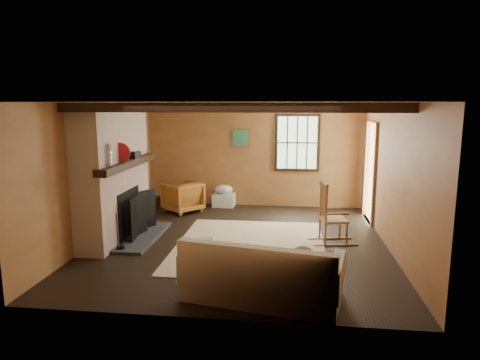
# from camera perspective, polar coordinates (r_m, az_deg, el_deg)

# --- Properties ---
(ground) EXTENTS (5.50, 5.50, 0.00)m
(ground) POSITION_cam_1_polar(r_m,az_deg,el_deg) (7.57, -0.01, -8.20)
(ground) COLOR black
(ground) RESTS_ON ground
(room_envelope) EXTENTS (5.02, 5.52, 2.44)m
(room_envelope) POSITION_cam_1_polar(r_m,az_deg,el_deg) (7.46, 1.91, 4.38)
(room_envelope) COLOR #A9663C
(room_envelope) RESTS_ON ground
(fireplace) EXTENTS (1.02, 2.30, 2.40)m
(fireplace) POSITION_cam_1_polar(r_m,az_deg,el_deg) (7.87, -16.32, 0.38)
(fireplace) COLOR #994B3B
(fireplace) RESTS_ON ground
(rug) EXTENTS (2.50, 3.00, 0.01)m
(rug) POSITION_cam_1_polar(r_m,az_deg,el_deg) (7.36, 1.37, -8.71)
(rug) COLOR #D7B58F
(rug) RESTS_ON ground
(rocking_chair) EXTENTS (0.84, 0.55, 1.08)m
(rocking_chair) POSITION_cam_1_polar(r_m,az_deg,el_deg) (7.54, 12.07, -4.91)
(rocking_chair) COLOR tan
(rocking_chair) RESTS_ON ground
(sofa) EXTENTS (2.05, 1.21, 0.78)m
(sofa) POSITION_cam_1_polar(r_m,az_deg,el_deg) (5.37, 2.93, -12.93)
(sofa) COLOR white
(sofa) RESTS_ON ground
(firewood_pile) EXTENTS (0.70, 0.13, 0.25)m
(firewood_pile) POSITION_cam_1_polar(r_m,az_deg,el_deg) (10.25, -9.80, -2.72)
(firewood_pile) COLOR brown
(firewood_pile) RESTS_ON ground
(laundry_basket) EXTENTS (0.51, 0.39, 0.30)m
(laundry_basket) POSITION_cam_1_polar(r_m,az_deg,el_deg) (10.06, -2.18, -2.69)
(laundry_basket) COLOR white
(laundry_basket) RESTS_ON ground
(basket_pillow) EXTENTS (0.44, 0.36, 0.21)m
(basket_pillow) POSITION_cam_1_polar(r_m,az_deg,el_deg) (10.00, -2.19, -1.26)
(basket_pillow) COLOR white
(basket_pillow) RESTS_ON laundry_basket
(armchair) EXTENTS (1.03, 1.03, 0.67)m
(armchair) POSITION_cam_1_polar(r_m,az_deg,el_deg) (9.61, -7.66, -2.24)
(armchair) COLOR #BF6026
(armchair) RESTS_ON ground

